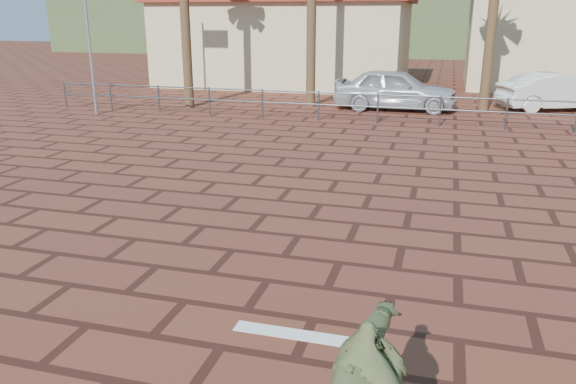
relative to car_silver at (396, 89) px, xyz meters
name	(u,v)px	position (x,y,z in m)	size (l,w,h in m)	color
ground	(267,281)	(-0.29, -15.00, -0.77)	(120.00, 120.00, 0.00)	#5E2B1F
paint_stripe	(294,334)	(0.41, -16.20, -0.77)	(1.40, 0.22, 0.01)	white
guardrail	(378,103)	(-0.29, -3.00, -0.09)	(24.06, 0.06, 1.00)	#47494F
building_west	(286,39)	(-6.29, 7.00, 1.51)	(12.60, 7.60, 4.50)	beige
hill_front	(429,20)	(-0.29, 35.00, 2.23)	(70.00, 18.00, 6.00)	#384C28
hill_back	(232,9)	(-22.29, 41.00, 3.23)	(35.00, 14.00, 8.00)	#384C28
car_silver	(396,89)	(0.00, 0.00, 0.00)	(1.83, 4.54, 1.55)	#A8AAAF
car_white	(556,92)	(5.81, 1.50, -0.08)	(1.46, 4.20, 1.38)	silver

